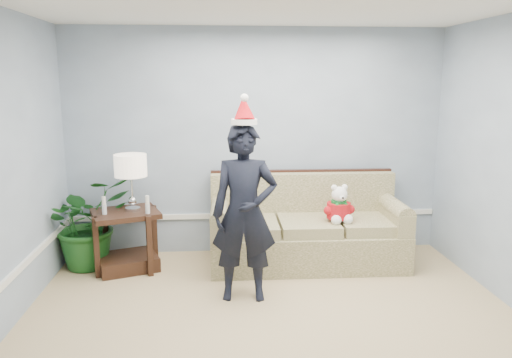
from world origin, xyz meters
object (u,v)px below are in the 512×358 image
object	(u,v)px
sofa	(306,231)
teddy_bear	(339,208)
side_table	(127,247)
man	(245,213)
table_lamp	(131,168)
houseplant	(88,222)

from	to	relation	value
sofa	teddy_bear	world-z (taller)	sofa
side_table	sofa	bearing A→B (deg)	2.14
sofa	man	world-z (taller)	man
table_lamp	houseplant	world-z (taller)	table_lamp
houseplant	man	distance (m)	2.01
teddy_bear	man	bearing A→B (deg)	-154.25
side_table	man	size ratio (longest dim) A/B	0.50
table_lamp	side_table	bearing A→B (deg)	-160.53
sofa	houseplant	distance (m)	2.49
houseplant	side_table	bearing A→B (deg)	-16.85
table_lamp	houseplant	size ratio (longest dim) A/B	0.61
sofa	houseplant	world-z (taller)	houseplant
side_table	houseplant	distance (m)	0.53
houseplant	teddy_bear	xyz separation A→B (m)	(2.81, -0.28, 0.18)
houseplant	man	world-z (taller)	man
sofa	man	size ratio (longest dim) A/B	1.30
teddy_bear	houseplant	bearing A→B (deg)	167.29
table_lamp	man	size ratio (longest dim) A/B	0.37
side_table	man	distance (m)	1.63
man	table_lamp	bearing A→B (deg)	147.53
table_lamp	teddy_bear	distance (m)	2.33
sofa	side_table	size ratio (longest dim) A/B	2.59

